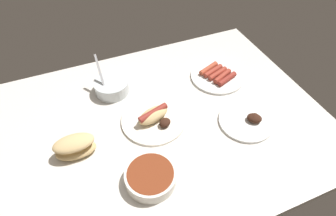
{
  "coord_description": "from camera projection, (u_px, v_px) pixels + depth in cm",
  "views": [
    {
      "loc": [
        23.83,
        63.3,
        78.51
      ],
      "look_at": [
        -3.54,
        -2.77,
        3.0
      ],
      "focal_mm": 30.01,
      "sensor_mm": 36.0,
      "label": 1
    }
  ],
  "objects": [
    {
      "name": "ground_plane",
      "position": [
        162.0,
        124.0,
        1.05
      ],
      "size": [
        120.0,
        90.0,
        3.0
      ],
      "primitive_type": "cube",
      "color": "silver"
    },
    {
      "name": "plate_hotdog_assembled",
      "position": [
        154.0,
        118.0,
        1.02
      ],
      "size": [
        23.63,
        23.63,
        5.61
      ],
      "color": "white",
      "rests_on": "ground_plane"
    },
    {
      "name": "bread_stack",
      "position": [
        75.0,
        147.0,
        0.91
      ],
      "size": [
        13.94,
        8.45,
        7.2
      ],
      "color": "tan",
      "rests_on": "ground_plane"
    },
    {
      "name": "plate_grilled_meat",
      "position": [
        247.0,
        121.0,
        1.03
      ],
      "size": [
        19.82,
        19.82,
        3.88
      ],
      "color": "white",
      "rests_on": "ground_plane"
    },
    {
      "name": "plate_sausages",
      "position": [
        217.0,
        75.0,
        1.2
      ],
      "size": [
        22.58,
        22.58,
        3.24
      ],
      "color": "white",
      "rests_on": "ground_plane"
    },
    {
      "name": "bowl_coleslaw",
      "position": [
        112.0,
        86.0,
        1.12
      ],
      "size": [
        13.85,
        13.9,
        15.03
      ],
      "color": "silver",
      "rests_on": "ground_plane"
    },
    {
      "name": "bowl_chili",
      "position": [
        151.0,
        176.0,
        0.85
      ],
      "size": [
        15.83,
        15.83,
        4.42
      ],
      "color": "white",
      "rests_on": "ground_plane"
    }
  ]
}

